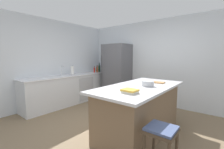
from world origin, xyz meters
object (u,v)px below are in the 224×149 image
object	(u,v)px
paper_towel_roll	(72,71)
vinegar_bottle	(97,69)
cookbook_stack	(130,91)
mixing_bowl	(148,84)
soda_bottle	(100,68)
hot_sauce_bottle	(94,70)
kitchen_island	(140,110)
cutting_board	(157,82)
bar_stool	(161,136)
syrup_bottle	(97,69)
wine_bottle	(99,68)
refrigerator	(117,72)
sink_faucet	(62,71)

from	to	relation	value
paper_towel_roll	vinegar_bottle	xyz separation A→B (m)	(0.09, 1.05, -0.02)
cookbook_stack	mixing_bowl	size ratio (longest dim) A/B	1.03
soda_bottle	mixing_bowl	xyz separation A→B (m)	(2.85, -1.70, -0.07)
mixing_bowl	hot_sauce_bottle	bearing A→B (deg)	154.28
paper_towel_roll	kitchen_island	bearing A→B (deg)	-9.47
cutting_board	mixing_bowl	bearing A→B (deg)	-87.51
mixing_bowl	cutting_board	world-z (taller)	mixing_bowl
soda_bottle	mixing_bowl	world-z (taller)	soda_bottle
vinegar_bottle	cookbook_stack	distance (m)	3.46
bar_stool	syrup_bottle	distance (m)	4.15
wine_bottle	mixing_bowl	bearing A→B (deg)	-30.06
refrigerator	mixing_bowl	world-z (taller)	refrigerator
paper_towel_roll	mixing_bowl	bearing A→B (deg)	-7.83
refrigerator	paper_towel_roll	bearing A→B (deg)	-127.21
refrigerator	syrup_bottle	world-z (taller)	refrigerator
vinegar_bottle	cutting_board	bearing A→B (deg)	-19.62
cookbook_stack	hot_sauce_bottle	bearing A→B (deg)	144.51
bar_stool	cookbook_stack	distance (m)	0.73
cutting_board	paper_towel_roll	bearing A→B (deg)	-178.22
wine_bottle	paper_towel_roll	bearing A→B (deg)	-91.07
soda_bottle	cookbook_stack	xyz separation A→B (m)	(2.88, -2.37, -0.09)
refrigerator	vinegar_bottle	distance (m)	0.82
hot_sauce_bottle	cookbook_stack	xyz separation A→B (m)	(2.81, -2.00, -0.03)
vinegar_bottle	mixing_bowl	size ratio (longest dim) A/B	1.19
sink_faucet	syrup_bottle	size ratio (longest dim) A/B	1.22
paper_towel_roll	syrup_bottle	size ratio (longest dim) A/B	1.27
mixing_bowl	syrup_bottle	bearing A→B (deg)	151.66
refrigerator	cookbook_stack	size ratio (longest dim) A/B	8.23
kitchen_island	vinegar_bottle	bearing A→B (deg)	150.06
refrigerator	soda_bottle	world-z (taller)	refrigerator
kitchen_island	bar_stool	world-z (taller)	kitchen_island
sink_faucet	cutting_board	xyz separation A→B (m)	(2.82, 0.45, -0.12)
refrigerator	syrup_bottle	size ratio (longest dim) A/B	7.74
bar_stool	hot_sauce_bottle	xyz separation A→B (m)	(-3.36, 2.15, 0.48)
vinegar_bottle	mixing_bowl	xyz separation A→B (m)	(2.72, -1.44, -0.03)
wine_bottle	hot_sauce_bottle	size ratio (longest dim) A/B	1.50
kitchen_island	sink_faucet	distance (m)	2.79
wine_bottle	syrup_bottle	xyz separation A→B (m)	(-0.04, -0.09, -0.03)
refrigerator	sink_faucet	distance (m)	1.81
kitchen_island	mixing_bowl	xyz separation A→B (m)	(0.12, 0.06, 0.51)
syrup_bottle	vinegar_bottle	distance (m)	0.14
wine_bottle	cookbook_stack	bearing A→B (deg)	-38.95
vinegar_bottle	soda_bottle	bearing A→B (deg)	116.68
cutting_board	sink_faucet	bearing A→B (deg)	-170.90
hot_sauce_bottle	cutting_board	bearing A→B (deg)	-17.42
kitchen_island	vinegar_bottle	xyz separation A→B (m)	(-2.60, 1.50, 0.54)
bar_stool	paper_towel_roll	distance (m)	3.63
cutting_board	refrigerator	bearing A→B (deg)	149.89
vinegar_bottle	cutting_board	distance (m)	2.87
sink_faucet	cookbook_stack	world-z (taller)	sink_faucet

